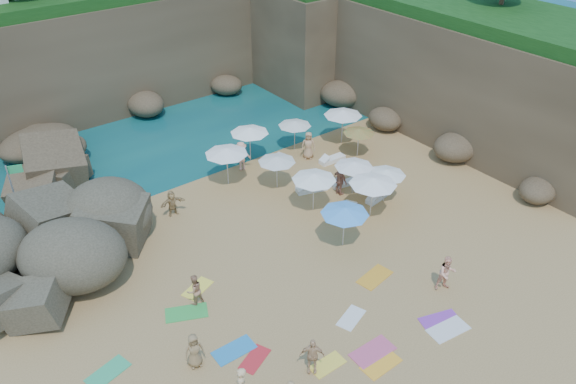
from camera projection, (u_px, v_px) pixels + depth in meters
ground at (293, 265)px, 27.79m from camera, size 120.00×120.00×0.00m
seawater at (77, 84)px, 47.83m from camera, size 120.00×120.00×0.00m
cliff_back at (115, 49)px, 43.36m from camera, size 44.00×8.00×8.00m
cliff_right at (432, 63)px, 40.70m from camera, size 8.00×30.00×8.00m
cliff_corner at (306, 29)px, 47.70m from camera, size 10.00×12.00×8.00m
rock_outcrop at (60, 270)px, 27.46m from camera, size 10.08×8.31×3.58m
flag_pole at (16, 190)px, 28.91m from camera, size 0.77×0.26×4.01m
parasol_0 at (226, 151)px, 33.04m from camera, size 2.60×2.60×2.46m
parasol_1 at (277, 159)px, 32.84m from camera, size 2.24×2.24×2.12m
parasol_2 at (249, 130)px, 35.58m from camera, size 2.48×2.48×2.34m
parasol_3 at (295, 123)px, 36.97m from camera, size 2.20×2.20×2.08m
parasol_4 at (343, 113)px, 37.57m from camera, size 2.60×2.60×2.46m
parasol_6 at (359, 131)px, 36.26m from camera, size 2.09×2.09×1.98m
parasol_7 at (354, 164)px, 32.28m from camera, size 2.28×2.28×2.16m
parasol_8 at (373, 181)px, 30.14m from camera, size 2.62×2.62×2.48m
parasol_9 at (314, 177)px, 30.75m from camera, size 2.50×2.50×2.36m
parasol_10 at (345, 211)px, 28.01m from camera, size 2.47×2.47×2.33m
parasol_11 at (387, 172)px, 31.61m from camera, size 2.23×2.23×2.11m
lounger_0 at (344, 184)px, 34.02m from camera, size 1.62×0.80×0.24m
lounger_1 at (274, 160)px, 36.40m from camera, size 1.92×1.12×0.28m
lounger_2 at (332, 159)px, 36.49m from camera, size 1.82×0.67×0.28m
lounger_3 at (312, 189)px, 33.50m from camera, size 1.97×1.17×0.29m
lounger_4 at (377, 198)px, 32.68m from camera, size 1.62×0.76×0.24m
lounger_5 at (346, 212)px, 31.42m from camera, size 2.07×1.50×0.31m
towel_2 at (381, 364)px, 22.59m from camera, size 1.68×0.86×0.03m
towel_3 at (108, 373)px, 22.23m from camera, size 1.86×1.24×0.03m
towel_4 at (327, 365)px, 22.57m from camera, size 1.48×0.75×0.03m
towel_5 at (448, 329)px, 24.17m from camera, size 1.94×1.16×0.03m
towel_6 at (440, 320)px, 24.61m from camera, size 1.96×1.38×0.03m
towel_7 at (255, 359)px, 22.81m from camera, size 1.64×1.27×0.03m
towel_8 at (234, 350)px, 23.20m from camera, size 1.79×0.93×0.03m
towel_9 at (373, 352)px, 23.13m from camera, size 1.93×1.00×0.03m
towel_10 at (375, 277)px, 27.01m from camera, size 1.96×1.20×0.03m
towel_11 at (186, 313)px, 25.00m from camera, size 2.09×1.63×0.03m
towel_12 at (198, 288)px, 26.35m from camera, size 1.70×1.28×0.03m
towel_13 at (351, 318)px, 24.75m from camera, size 1.67×1.21×0.03m
person_stand_1 at (194, 290)px, 25.11m from camera, size 0.78×0.62×1.59m
person_stand_2 at (241, 156)px, 35.18m from camera, size 1.33×0.78×1.93m
person_stand_3 at (340, 180)px, 32.73m from camera, size 0.46×1.11×1.90m
person_stand_4 at (308, 145)px, 36.45m from camera, size 1.02×0.96×1.87m
person_stand_5 at (172, 203)px, 31.09m from camera, size 1.43×0.53×1.51m
person_lie_1 at (312, 367)px, 22.21m from camera, size 1.84×1.93×0.41m
person_lie_2 at (196, 361)px, 22.44m from camera, size 1.13×1.76×0.44m
person_lie_5 at (445, 283)px, 26.17m from camera, size 1.57×2.02×0.69m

